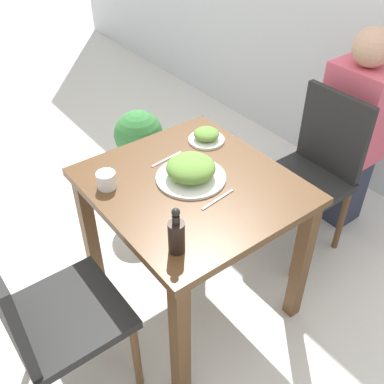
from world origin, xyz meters
TOP-DOWN VIEW (x-y plane):
  - ground_plane at (0.00, 0.00)m, footprint 16.00×16.00m
  - dining_table at (0.00, 0.00)m, footprint 0.85×0.78m
  - chair_near at (0.06, -0.73)m, footprint 0.42×0.42m
  - chair_far at (0.03, 0.78)m, footprint 0.42×0.42m
  - food_plate at (-0.03, 0.01)m, footprint 0.30×0.30m
  - side_plate at (-0.22, 0.25)m, footprint 0.17×0.17m
  - drink_cup at (-0.19, -0.30)m, footprint 0.08×0.08m
  - sauce_bottle at (0.28, -0.28)m, footprint 0.06×0.06m
  - fork_utensil at (-0.20, 0.01)m, footprint 0.03×0.17m
  - spoon_utensil at (0.15, 0.01)m, footprint 0.03×0.18m
  - potted_plant_left at (-0.81, 0.22)m, footprint 0.29×0.29m
  - person_figure at (0.00, 1.12)m, footprint 0.34×0.22m

SIDE VIEW (x-z plane):
  - ground_plane at x=0.00m, z-range 0.00..0.00m
  - potted_plant_left at x=-0.81m, z-range 0.03..0.68m
  - chair_near at x=0.06m, z-range 0.06..0.96m
  - chair_far at x=0.03m, z-range 0.06..0.96m
  - person_figure at x=0.00m, z-range 0.00..1.17m
  - dining_table at x=0.00m, z-range 0.24..0.99m
  - fork_utensil at x=-0.20m, z-range 0.75..0.75m
  - spoon_utensil at x=0.15m, z-range 0.75..0.75m
  - side_plate at x=-0.22m, z-range 0.74..0.81m
  - drink_cup at x=-0.19m, z-range 0.75..0.82m
  - food_plate at x=-0.03m, z-range 0.74..0.84m
  - sauce_bottle at x=0.28m, z-range 0.72..0.91m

